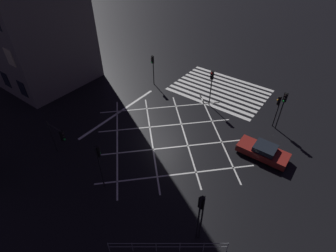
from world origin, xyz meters
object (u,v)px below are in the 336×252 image
object	(u,v)px
traffic_light_ne_main	(58,135)
traffic_light_median_south	(211,81)
traffic_light_nw_cross	(200,210)
traffic_light_sw_cross	(283,104)
traffic_light_sw_main	(278,105)
traffic_light_median_north	(99,159)
waiting_car	(263,151)
traffic_light_nw_main	(202,210)
traffic_light_se_cross	(153,64)

from	to	relation	value
traffic_light_ne_main	traffic_light_median_south	bearing A→B (deg)	66.67
traffic_light_nw_cross	traffic_light_sw_cross	size ratio (longest dim) A/B	1.02
traffic_light_nw_cross	traffic_light_sw_main	bearing A→B (deg)	0.20
traffic_light_nw_cross	traffic_light_median_north	distance (m)	8.21
traffic_light_median_south	traffic_light_sw_cross	size ratio (longest dim) A/B	1.01
traffic_light_sw_cross	waiting_car	distance (m)	5.17
traffic_light_median_south	waiting_car	xyz separation A→B (m)	(-7.86, 4.25, -2.45)
traffic_light_nw_cross	traffic_light_median_south	size ratio (longest dim) A/B	1.00
traffic_light_median_north	traffic_light_sw_main	distance (m)	17.48
traffic_light_nw_cross	traffic_light_ne_main	distance (m)	13.49
traffic_light_nw_main	waiting_car	xyz separation A→B (m)	(-0.69, -9.87, -2.49)
traffic_light_nw_main	traffic_light_ne_main	distance (m)	13.56
traffic_light_median_north	traffic_light_sw_cross	distance (m)	17.43
traffic_light_median_north	traffic_light_nw_main	xyz separation A→B (m)	(-8.24, -0.74, 0.05)
traffic_light_nw_cross	traffic_light_median_south	bearing A→B (deg)	26.62
traffic_light_median_north	traffic_light_ne_main	bearing A→B (deg)	88.83
traffic_light_median_north	waiting_car	xyz separation A→B (m)	(-8.93, -10.61, -2.44)
traffic_light_se_cross	traffic_light_nw_cross	xyz separation A→B (m)	(-15.11, 14.11, 0.29)
traffic_light_sw_main	traffic_light_median_north	bearing A→B (deg)	62.30
traffic_light_se_cross	traffic_light_median_south	distance (m)	8.01
traffic_light_nw_cross	traffic_light_median_south	xyz separation A→B (m)	(7.10, -14.17, -0.01)
traffic_light_nw_main	traffic_light_median_south	bearing A→B (deg)	-63.10
traffic_light_sw_main	traffic_light_sw_cross	size ratio (longest dim) A/B	0.84
traffic_light_sw_main	waiting_car	bearing A→B (deg)	99.47
traffic_light_nw_main	traffic_light_sw_cross	xyz separation A→B (m)	(-0.34, -14.43, -0.08)
traffic_light_nw_main	traffic_light_sw_cross	distance (m)	14.44
traffic_light_median_north	traffic_light_sw_cross	size ratio (longest dim) A/B	1.01
traffic_light_ne_main	traffic_light_se_cross	bearing A→B (deg)	96.38
traffic_light_median_north	traffic_light_sw_main	world-z (taller)	traffic_light_median_north
traffic_light_se_cross	traffic_light_sw_main	world-z (taller)	traffic_light_se_cross
traffic_light_nw_cross	traffic_light_sw_main	distance (m)	14.79
traffic_light_sw_main	traffic_light_median_south	bearing A→B (deg)	4.97
traffic_light_nw_cross	traffic_light_ne_main	size ratio (longest dim) A/B	1.25
traffic_light_se_cross	traffic_light_sw_main	size ratio (longest dim) A/B	1.09
traffic_light_median_south	traffic_light_sw_main	xyz separation A→B (m)	(-7.05, -0.61, -0.51)
traffic_light_median_south	traffic_light_sw_main	world-z (taller)	traffic_light_median_south
traffic_light_se_cross	traffic_light_median_north	world-z (taller)	traffic_light_median_north
traffic_light_se_cross	traffic_light_median_north	distance (m)	16.35
traffic_light_se_cross	traffic_light_median_north	xyz separation A→B (m)	(-6.93, 14.81, 0.28)
traffic_light_nw_main	traffic_light_sw_main	world-z (taller)	traffic_light_nw_main
traffic_light_sw_main	waiting_car	xyz separation A→B (m)	(-0.81, 4.87, -1.94)
traffic_light_nw_main	traffic_light_sw_cross	bearing A→B (deg)	-91.35
traffic_light_se_cross	traffic_light_ne_main	size ratio (longest dim) A/B	1.12
traffic_light_nw_main	traffic_light_sw_main	size ratio (longest dim) A/B	1.22
traffic_light_nw_cross	waiting_car	xyz separation A→B (m)	(-0.76, -9.92, -2.46)
traffic_light_nw_cross	traffic_light_ne_main	xyz separation A→B (m)	(13.46, 0.58, -0.55)
traffic_light_nw_main	traffic_light_sw_main	xyz separation A→B (m)	(0.12, -14.74, -0.55)
traffic_light_sw_main	waiting_car	distance (m)	5.30
traffic_light_nw_main	waiting_car	distance (m)	10.21
traffic_light_median_south	traffic_light_ne_main	world-z (taller)	traffic_light_median_south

